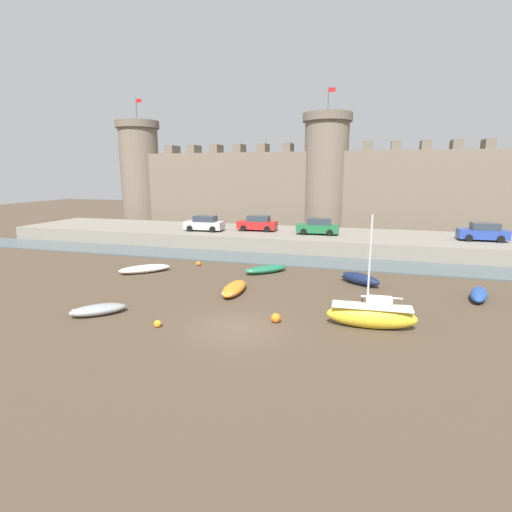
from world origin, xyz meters
The scene contains 18 objects.
ground_plane centered at (0.00, 0.00, 0.00)m, with size 160.00×160.00×0.00m, color #4C3D2D.
water_channel centered at (0.00, 15.80, 0.05)m, with size 80.00×4.50×0.10m, color #47565B.
quay_road centered at (0.00, 23.05, 0.72)m, with size 65.46×10.00×1.43m, color gray.
castle centered at (0.00, 34.57, 6.20)m, with size 59.55×6.08×17.61m.
rowboat_midflat_centre centered at (-7.73, -0.26, 0.30)m, with size 2.85×2.73×0.56m.
sailboat_midflat_right centered at (6.29, 1.99, 0.66)m, with size 4.35×1.34×5.56m.
rowboat_foreground_right centered at (-10.37, 8.60, 0.30)m, with size 3.62×3.53×0.57m.
rowboat_midflat_left centered at (-1.49, 11.08, 0.30)m, with size 3.27×3.20×0.56m.
rowboat_near_channel_left centered at (5.46, 9.78, 0.41)m, with size 3.06×2.47×0.79m.
rowboat_foreground_centre centered at (-2.06, 5.51, 0.32)m, with size 1.36×3.55×0.61m.
rowboat_foreground_left centered at (12.41, 8.38, 0.34)m, with size 1.63×3.11×0.65m.
mooring_buoy_near_channel centered at (-3.77, -0.93, 0.18)m, with size 0.37×0.37×0.37m, color orange.
mooring_buoy_near_shore centered at (1.65, 1.33, 0.25)m, with size 0.50×0.50×0.50m, color orange.
mooring_buoy_mid_mud centered at (-7.39, 11.83, 0.19)m, with size 0.39×0.39×0.39m, color orange.
car_quay_centre_east centered at (15.66, 22.60, 2.21)m, with size 4.15×1.97×1.62m.
car_quay_centre_west centered at (-5.61, 22.99, 2.21)m, with size 4.15×1.97×1.62m.
car_quay_east centered at (-10.94, 21.25, 2.21)m, with size 4.15×1.97×1.62m.
car_quay_west centered at (0.87, 22.25, 2.21)m, with size 4.15×1.97×1.62m.
Camera 1 is at (6.10, -17.28, 7.44)m, focal length 28.00 mm.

